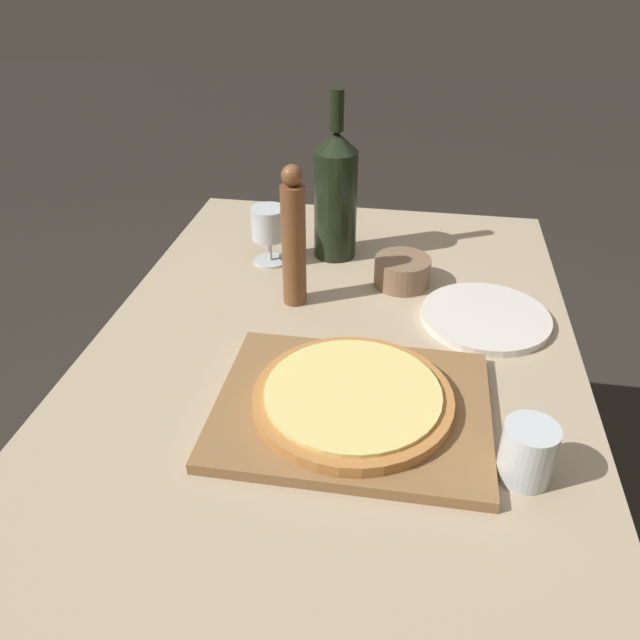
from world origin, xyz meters
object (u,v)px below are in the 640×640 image
Objects in this scene: pizza at (353,397)px; small_bowl at (402,271)px; wine_glass at (269,226)px; pepper_mill at (294,240)px; wine_bottle at (336,194)px.

small_bowl is at bearing 82.83° from pizza.
pizza is 0.40m from small_bowl.
wine_glass is 0.29m from small_bowl.
wine_glass reaches higher than pizza.
pepper_mill reaches higher than pizza.
wine_bottle reaches higher than wine_glass.
wine_bottle reaches higher than pepper_mill.
wine_bottle is 0.21m from pepper_mill.
pepper_mill is at bearing -102.51° from wine_bottle.
small_bowl is (0.28, -0.05, -0.05)m from wine_glass.
pizza is at bearing -78.89° from wine_bottle.
wine_bottle is 3.13× the size of small_bowl.
pizza is 1.09× the size of pepper_mill.
wine_bottle is at bearing 144.22° from small_bowl.
pizza is 0.85× the size of wine_bottle.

